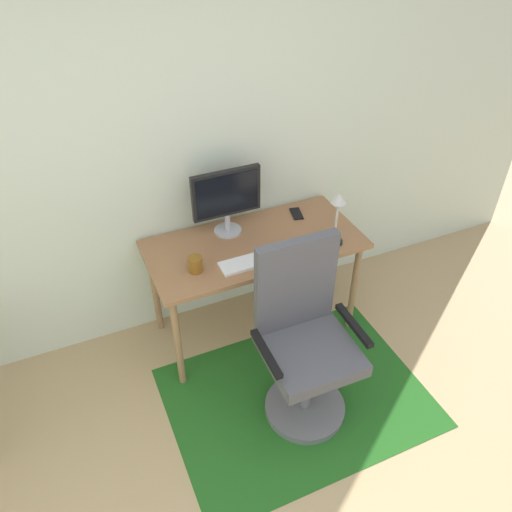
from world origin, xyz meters
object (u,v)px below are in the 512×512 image
at_px(cell_phone, 296,214).
at_px(desk_lamp, 337,210).
at_px(monitor, 226,197).
at_px(coffee_cup, 196,264).
at_px(office_chair, 304,346).
at_px(computer_mouse, 308,247).
at_px(keyboard, 255,261).
at_px(desk, 255,252).

relative_size(cell_phone, desk_lamp, 0.39).
xyz_separation_m(monitor, coffee_cup, (-0.32, -0.30, -0.21)).
bearing_deg(office_chair, desk_lamp, 48.46).
relative_size(computer_mouse, coffee_cup, 1.07).
bearing_deg(keyboard, computer_mouse, -3.48).
xyz_separation_m(coffee_cup, office_chair, (0.42, -0.59, -0.29)).
xyz_separation_m(desk, coffee_cup, (-0.43, -0.12, 0.13)).
xyz_separation_m(monitor, cell_phone, (0.50, -0.00, -0.26)).
xyz_separation_m(desk, cell_phone, (0.39, 0.18, 0.08)).
distance_m(computer_mouse, office_chair, 0.63).
bearing_deg(keyboard, cell_phone, 37.57).
xyz_separation_m(cell_phone, office_chair, (-0.40, -0.89, -0.25)).
bearing_deg(office_chair, computer_mouse, 61.87).
distance_m(monitor, coffee_cup, 0.49).
xyz_separation_m(computer_mouse, cell_phone, (0.12, 0.38, -0.01)).
distance_m(desk, coffee_cup, 0.46).
height_order(keyboard, cell_phone, keyboard).
xyz_separation_m(coffee_cup, cell_phone, (0.82, 0.30, -0.04)).
relative_size(computer_mouse, office_chair, 0.09).
bearing_deg(cell_phone, computer_mouse, -93.40).
distance_m(coffee_cup, desk_lamp, 0.91).
distance_m(desk, cell_phone, 0.44).
bearing_deg(keyboard, desk_lamp, -2.25).
height_order(desk, computer_mouse, computer_mouse).
bearing_deg(keyboard, coffee_cup, 169.95).
distance_m(monitor, computer_mouse, 0.60).
bearing_deg(desk_lamp, office_chair, -132.72).
height_order(keyboard, coffee_cup, coffee_cup).
height_order(computer_mouse, desk_lamp, desk_lamp).
height_order(monitor, desk_lamp, monitor).
distance_m(coffee_cup, cell_phone, 0.87).
height_order(desk, keyboard, keyboard).
relative_size(coffee_cup, desk_lamp, 0.27).
height_order(coffee_cup, desk_lamp, desk_lamp).
distance_m(computer_mouse, coffee_cup, 0.71).
bearing_deg(cell_phone, coffee_cup, -146.38).
xyz_separation_m(desk, desk_lamp, (0.46, -0.20, 0.32)).
distance_m(cell_phone, office_chair, 1.00).
height_order(keyboard, desk_lamp, desk_lamp).
relative_size(computer_mouse, cell_phone, 0.74).
distance_m(monitor, office_chair, 1.03).
bearing_deg(office_chair, desk, 90.68).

